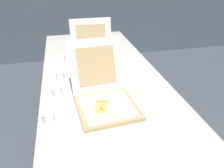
% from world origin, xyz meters
% --- Properties ---
extents(table, '(0.88, 2.42, 0.74)m').
position_xyz_m(table, '(0.00, 0.67, 0.69)').
color(table, beige).
rests_on(table, ground).
extents(pizza_box_front, '(0.38, 0.49, 0.34)m').
position_xyz_m(pizza_box_front, '(-0.06, 0.35, 0.79)').
color(pizza_box_front, tan).
rests_on(pizza_box_front, table).
extents(pizza_box_middle, '(0.34, 0.40, 0.36)m').
position_xyz_m(pizza_box_middle, '(-0.03, 0.89, 0.79)').
color(pizza_box_middle, tan).
rests_on(pizza_box_middle, table).
extents(cup_white_far, '(0.06, 0.06, 0.06)m').
position_xyz_m(cup_white_far, '(-0.23, 1.09, 0.77)').
color(cup_white_far, white).
rests_on(cup_white_far, table).
extents(cup_white_near_center, '(0.06, 0.06, 0.06)m').
position_xyz_m(cup_white_near_center, '(-0.33, 0.52, 0.77)').
color(cup_white_near_center, white).
rests_on(cup_white_near_center, table).
extents(cup_white_mid, '(0.06, 0.06, 0.06)m').
position_xyz_m(cup_white_mid, '(-0.31, 0.74, 0.77)').
color(cup_white_mid, white).
rests_on(cup_white_mid, table).
extents(cup_white_near_left, '(0.06, 0.06, 0.06)m').
position_xyz_m(cup_white_near_left, '(-0.38, 0.26, 0.77)').
color(cup_white_near_left, white).
rests_on(cup_white_near_left, table).
extents(napkin_pile, '(0.17, 0.17, 0.01)m').
position_xyz_m(napkin_pile, '(0.16, -0.18, 0.74)').
color(napkin_pile, white).
rests_on(napkin_pile, table).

